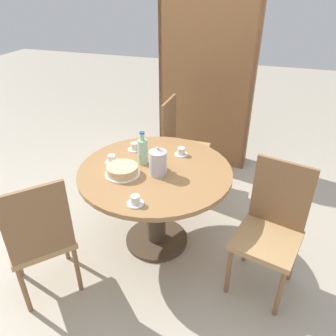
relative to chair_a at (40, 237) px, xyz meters
The scene contains 13 objects.
ground_plane 1.05m from the chair_a, 52.13° to the left, with size 14.00×14.00×0.00m, color #B2A893.
dining_table 0.92m from the chair_a, 52.13° to the left, with size 1.19×1.19×0.73m.
chair_a is the anchor object (origin of this frame).
chair_b 1.58m from the chair_a, 21.18° to the left, with size 0.51×0.51×0.97m.
chair_c 1.72m from the chair_a, 72.75° to the left, with size 0.43×0.43×0.97m.
bookshelf 2.44m from the chair_a, 75.37° to the left, with size 1.06×0.28×1.86m.
coffee_pot 0.96m from the chair_a, 47.50° to the left, with size 0.13×0.13×0.23m.
water_bottle 0.96m from the chair_a, 60.39° to the left, with size 0.08×0.08×0.27m.
cake_main 0.73m from the chair_a, 57.95° to the left, with size 0.26×0.26×0.07m.
cup_a 0.79m from the chair_a, 74.23° to the left, with size 0.11×0.11×0.07m.
cup_b 1.25m from the chair_a, 55.62° to the left, with size 0.11×0.11×0.07m.
cup_c 0.70m from the chair_a, 23.90° to the left, with size 0.11×0.11×0.07m.
cup_d 1.05m from the chair_a, 73.55° to the left, with size 0.11×0.11×0.07m.
Camera 1 is at (0.76, -2.04, 2.02)m, focal length 35.00 mm.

